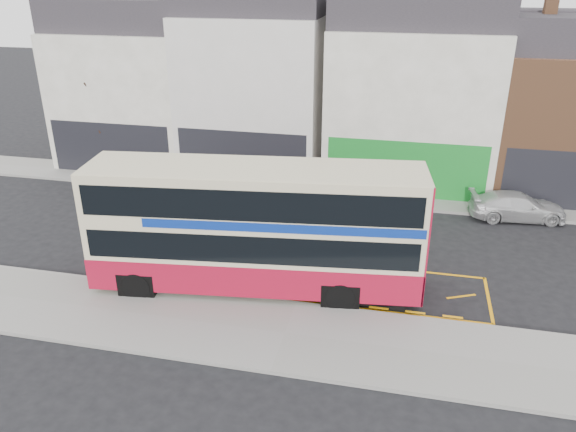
% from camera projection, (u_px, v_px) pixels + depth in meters
% --- Properties ---
extents(ground, '(120.00, 120.00, 0.00)m').
position_uv_depth(ground, '(298.00, 300.00, 21.09)').
color(ground, black).
rests_on(ground, ground).
extents(pavement, '(40.00, 4.00, 0.15)m').
position_uv_depth(pavement, '(285.00, 335.00, 19.01)').
color(pavement, gray).
rests_on(pavement, ground).
extents(kerb, '(40.00, 0.15, 0.15)m').
position_uv_depth(kerb, '(296.00, 304.00, 20.72)').
color(kerb, gray).
rests_on(kerb, ground).
extents(far_pavement, '(50.00, 3.00, 0.15)m').
position_uv_depth(far_pavement, '(338.00, 193.00, 30.85)').
color(far_pavement, gray).
rests_on(far_pavement, ground).
extents(road_markings, '(14.00, 3.40, 0.01)m').
position_uv_depth(road_markings, '(306.00, 279.00, 22.51)').
color(road_markings, '#FFA80D').
rests_on(road_markings, ground).
extents(terrace_far_left, '(8.00, 8.01, 10.80)m').
position_uv_depth(terrace_far_left, '(136.00, 82.00, 35.13)').
color(terrace_far_left, white).
rests_on(terrace_far_left, ground).
extents(terrace_left, '(8.00, 8.01, 11.80)m').
position_uv_depth(terrace_left, '(259.00, 79.00, 33.34)').
color(terrace_left, silver).
rests_on(terrace_left, ground).
extents(terrace_green_shop, '(9.00, 8.01, 11.30)m').
position_uv_depth(terrace_green_shop, '(413.00, 90.00, 31.66)').
color(terrace_green_shop, white).
rests_on(terrace_green_shop, ground).
extents(double_decker_bus, '(12.60, 4.28, 4.94)m').
position_uv_depth(double_decker_bus, '(257.00, 227.00, 20.90)').
color(double_decker_bus, beige).
rests_on(double_decker_bus, ground).
extents(bus_stop_post, '(0.69, 0.12, 2.78)m').
position_uv_depth(bus_stop_post, '(143.00, 246.00, 21.16)').
color(bus_stop_post, black).
rests_on(bus_stop_post, pavement).
extents(car_silver, '(4.24, 2.72, 1.34)m').
position_uv_depth(car_silver, '(143.00, 186.00, 30.15)').
color(car_silver, silver).
rests_on(car_silver, ground).
extents(car_grey, '(4.08, 2.41, 1.27)m').
position_uv_depth(car_grey, '(265.00, 192.00, 29.45)').
color(car_grey, '#37393D').
rests_on(car_grey, ground).
extents(car_white, '(4.77, 2.40, 1.33)m').
position_uv_depth(car_white, '(517.00, 206.00, 27.60)').
color(car_white, silver).
rests_on(car_white, ground).
extents(street_tree_left, '(3.25, 3.25, 7.01)m').
position_uv_depth(street_tree_left, '(101.00, 91.00, 32.76)').
color(street_tree_left, '#311D16').
rests_on(street_tree_left, ground).
extents(street_tree_right, '(2.13, 2.13, 4.59)m').
position_uv_depth(street_tree_right, '(474.00, 140.00, 29.34)').
color(street_tree_right, '#311D16').
rests_on(street_tree_right, ground).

